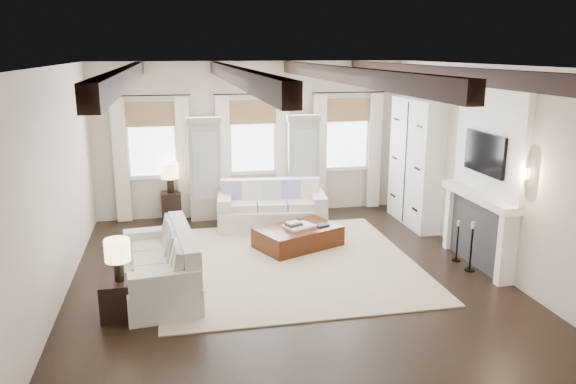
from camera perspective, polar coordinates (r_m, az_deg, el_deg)
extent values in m
plane|color=black|center=(8.69, 0.09, -8.91)|extent=(7.50, 7.50, 0.00)
cube|color=beige|center=(11.82, -3.65, 5.37)|extent=(6.50, 0.04, 3.20)
cube|color=beige|center=(4.74, 9.52, -8.44)|extent=(6.50, 0.04, 3.20)
cube|color=beige|center=(8.18, -22.77, 0.30)|extent=(0.04, 7.50, 3.20)
cube|color=beige|center=(9.40, 19.90, 2.24)|extent=(0.04, 7.50, 3.20)
cube|color=white|center=(7.99, 0.10, 12.70)|extent=(6.50, 7.50, 0.04)
cube|color=black|center=(7.84, -16.15, 11.25)|extent=(0.16, 7.40, 0.22)
cube|color=black|center=(7.87, -5.36, 11.74)|extent=(0.16, 7.40, 0.22)
cube|color=black|center=(8.18, 5.36, 11.83)|extent=(0.16, 7.40, 0.22)
cube|color=black|center=(8.71, 14.71, 11.58)|extent=(0.16, 7.40, 0.22)
cube|color=white|center=(11.68, -13.68, 5.14)|extent=(0.90, 0.03, 1.45)
cube|color=olive|center=(11.55, -13.84, 7.69)|extent=(0.94, 0.04, 0.50)
cube|color=white|center=(11.68, -16.62, 3.06)|extent=(0.28, 0.08, 2.50)
cube|color=white|center=(11.64, -10.53, 3.37)|extent=(0.28, 0.08, 2.50)
cylinder|color=black|center=(11.47, -13.96, 9.50)|extent=(1.60, 0.02, 0.02)
cube|color=white|center=(11.79, -3.63, 5.59)|extent=(0.90, 0.03, 1.45)
cube|color=olive|center=(11.66, -3.63, 8.12)|extent=(0.94, 0.04, 0.50)
cube|color=white|center=(11.68, -6.55, 3.56)|extent=(0.28, 0.08, 2.50)
cube|color=white|center=(11.85, -0.56, 3.81)|extent=(0.28, 0.08, 2.50)
cylinder|color=black|center=(11.58, -3.62, 9.92)|extent=(1.60, 0.02, 0.02)
cube|color=white|center=(12.24, 5.96, 5.87)|extent=(0.90, 0.03, 1.45)
cube|color=olive|center=(12.12, 6.11, 8.30)|extent=(0.94, 0.04, 0.50)
cube|color=white|center=(12.03, 3.24, 3.94)|extent=(0.28, 0.08, 2.50)
cube|color=white|center=(12.41, 8.79, 4.11)|extent=(0.28, 0.08, 2.50)
cylinder|color=black|center=(12.04, 6.23, 10.03)|extent=(1.60, 0.02, 0.02)
cube|color=#A9A595|center=(11.62, -8.46, 2.08)|extent=(0.64, 0.38, 2.00)
cube|color=#B2B7BA|center=(11.39, -8.42, 2.61)|extent=(0.48, 0.02, 1.40)
cube|color=#A9A595|center=(11.44, -8.65, 7.27)|extent=(0.70, 0.42, 0.12)
cube|color=#A9A595|center=(11.90, 1.44, 2.52)|extent=(0.64, 0.38, 2.00)
cube|color=#B2B7BA|center=(11.68, 1.67, 3.05)|extent=(0.48, 0.02, 1.40)
cube|color=#A9A595|center=(11.73, 1.47, 7.60)|extent=(0.70, 0.42, 0.12)
cube|color=#29292C|center=(9.61, 18.92, -3.91)|extent=(0.18, 1.50, 1.10)
cube|color=black|center=(9.64, 18.69, -4.77)|extent=(0.10, 0.90, 0.70)
cube|color=white|center=(8.93, 21.34, -5.49)|extent=(0.26, 0.14, 1.10)
cube|color=white|center=(10.27, 16.43, -2.56)|extent=(0.26, 0.14, 1.10)
cube|color=white|center=(9.41, 18.84, -0.41)|extent=(0.32, 1.90, 0.12)
cube|color=white|center=(9.29, 19.89, 5.25)|extent=(0.10, 1.90, 1.80)
cube|color=black|center=(9.29, 19.40, 3.73)|extent=(0.07, 1.10, 0.64)
cylinder|color=#FFD899|center=(8.45, 23.07, 1.73)|extent=(0.10, 0.10, 0.14)
cube|color=silver|center=(11.40, 12.79, 2.93)|extent=(0.40, 1.70, 2.50)
cube|color=black|center=(11.32, 11.82, 2.90)|extent=(0.01, 0.02, 2.40)
cube|color=#BBAD91|center=(9.32, -0.03, -7.19)|extent=(4.10, 4.20, 0.02)
cube|color=silver|center=(11.11, -1.66, -2.58)|extent=(2.20, 1.18, 0.40)
cube|color=silver|center=(11.34, -1.79, 0.13)|extent=(2.02, 0.45, 0.50)
cube|color=silver|center=(11.01, -6.47, -1.05)|extent=(0.36, 0.93, 0.26)
cube|color=silver|center=(11.12, 3.08, -0.82)|extent=(0.36, 0.93, 0.26)
cube|color=silver|center=(10.97, -4.68, -1.38)|extent=(0.63, 0.66, 0.14)
cube|color=silver|center=(10.99, -1.65, -1.31)|extent=(0.63, 0.66, 0.14)
cube|color=silver|center=(11.04, 1.36, -1.24)|extent=(0.63, 0.66, 0.14)
cube|color=#7387B7|center=(11.15, -5.59, -0.02)|extent=(0.44, 0.26, 0.44)
cube|color=silver|center=(11.16, -3.66, 0.02)|extent=(0.44, 0.26, 0.44)
cube|color=beige|center=(11.17, -1.74, 0.07)|extent=(0.44, 0.26, 0.44)
cube|color=#7387B7|center=(11.20, 0.18, 0.11)|extent=(0.44, 0.26, 0.44)
cube|color=silver|center=(11.24, 2.09, 0.15)|extent=(0.44, 0.26, 0.44)
cube|color=silver|center=(8.42, -12.90, -8.57)|extent=(1.16, 2.20, 0.40)
cube|color=silver|center=(8.29, -10.53, -5.45)|extent=(0.42, 2.03, 0.50)
cube|color=silver|center=(9.18, -13.51, -4.47)|extent=(0.93, 0.35, 0.26)
cube|color=silver|center=(7.44, -12.43, -8.89)|extent=(0.93, 0.35, 0.26)
cube|color=silver|center=(8.87, -13.65, -5.55)|extent=(0.66, 0.62, 0.14)
cube|color=silver|center=(8.32, -13.36, -6.87)|extent=(0.66, 0.62, 0.14)
cube|color=silver|center=(7.78, -13.02, -8.37)|extent=(0.66, 0.62, 0.14)
cube|color=#7387B7|center=(8.98, -12.23, -3.79)|extent=(0.26, 0.44, 0.44)
cube|color=silver|center=(8.69, -12.04, -4.38)|extent=(0.26, 0.44, 0.44)
cube|color=beige|center=(8.41, -11.83, -5.02)|extent=(0.26, 0.44, 0.44)
cube|color=#7387B7|center=(8.12, -11.61, -5.70)|extent=(0.26, 0.44, 0.44)
cube|color=silver|center=(7.84, -11.37, -6.43)|extent=(0.26, 0.44, 0.44)
cube|color=beige|center=(7.56, -11.12, -7.21)|extent=(0.26, 0.44, 0.44)
cube|color=black|center=(10.00, 1.03, -4.61)|extent=(1.66, 1.39, 0.37)
cube|color=white|center=(9.92, 1.16, -3.49)|extent=(0.61, 0.55, 0.04)
cube|color=#262628|center=(9.89, 0.60, -3.32)|extent=(0.32, 0.29, 0.04)
cube|color=beige|center=(9.87, 0.52, -3.13)|extent=(0.27, 0.24, 0.03)
cube|color=#262628|center=(10.02, 3.42, -3.37)|extent=(0.29, 0.26, 0.03)
cube|color=black|center=(7.81, -16.59, -10.30)|extent=(0.50, 0.50, 0.50)
cylinder|color=black|center=(7.66, -16.80, -7.66)|extent=(0.13, 0.13, 0.27)
cylinder|color=#F9D89E|center=(7.56, -16.95, -5.66)|extent=(0.33, 0.33, 0.29)
cube|color=black|center=(11.76, -11.75, -1.45)|extent=(0.40, 0.40, 0.59)
cylinder|color=black|center=(11.65, -11.86, 0.66)|extent=(0.14, 0.14, 0.30)
cylinder|color=#F9D89E|center=(11.58, -11.93, 2.14)|extent=(0.36, 0.36, 0.32)
cylinder|color=black|center=(9.49, 17.94, -7.53)|extent=(0.16, 0.16, 0.02)
cylinder|color=black|center=(9.37, 18.10, -5.55)|extent=(0.03, 0.03, 0.72)
cylinder|color=beige|center=(9.24, 18.29, -3.21)|extent=(0.06, 0.06, 0.10)
cylinder|color=black|center=(9.84, 16.70, -6.65)|extent=(0.14, 0.14, 0.02)
cylinder|color=black|center=(9.74, 16.82, -4.99)|extent=(0.03, 0.03, 0.62)
cylinder|color=beige|center=(9.64, 16.97, -3.05)|extent=(0.05, 0.05, 0.09)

